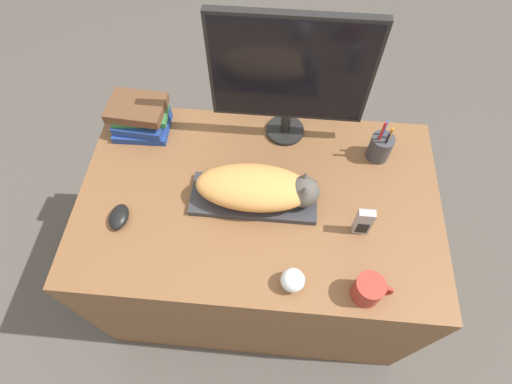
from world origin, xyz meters
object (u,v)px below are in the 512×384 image
object	(u,v)px
pen_cup	(380,147)
phone	(363,222)
monitor	(290,74)
keyboard	(254,198)
computer_mouse	(119,217)
cat	(261,188)
coffee_mug	(369,290)
book_stack	(140,117)
baseball	(293,280)

from	to	relation	value
pen_cup	phone	size ratio (longest dim) A/B	1.53
pen_cup	monitor	bearing A→B (deg)	166.42
keyboard	computer_mouse	distance (m)	0.46
keyboard	phone	xyz separation A→B (m)	(0.37, -0.09, 0.05)
cat	coffee_mug	size ratio (longest dim) A/B	3.48
keyboard	coffee_mug	xyz separation A→B (m)	(0.38, -0.31, 0.03)
monitor	coffee_mug	size ratio (longest dim) A/B	4.52
keyboard	coffee_mug	size ratio (longest dim) A/B	3.66
keyboard	monitor	distance (m)	0.44
monitor	pen_cup	xyz separation A→B (m)	(0.35, -0.09, -0.24)
pen_cup	phone	xyz separation A→B (m)	(-0.08, -0.32, 0.01)
phone	computer_mouse	bearing A→B (deg)	-177.95
book_stack	coffee_mug	bearing A→B (deg)	-35.40
keyboard	computer_mouse	xyz separation A→B (m)	(-0.45, -0.12, 0.01)
keyboard	monitor	world-z (taller)	monitor
phone	book_stack	xyz separation A→B (m)	(-0.83, 0.38, -0.00)
book_stack	baseball	bearing A→B (deg)	-43.74
pen_cup	coffee_mug	bearing A→B (deg)	-97.40
coffee_mug	baseball	xyz separation A→B (m)	(-0.23, 0.01, -0.01)
cat	coffee_mug	distance (m)	0.47
computer_mouse	baseball	distance (m)	0.62
monitor	computer_mouse	world-z (taller)	monitor
phone	book_stack	distance (m)	0.91
computer_mouse	pen_cup	distance (m)	0.96
keyboard	baseball	distance (m)	0.33
monitor	book_stack	world-z (taller)	monitor
cat	computer_mouse	distance (m)	0.49
pen_cup	baseball	world-z (taller)	pen_cup
monitor	book_stack	bearing A→B (deg)	-177.14
computer_mouse	baseball	xyz separation A→B (m)	(0.60, -0.18, 0.02)
monitor	coffee_mug	distance (m)	0.73
computer_mouse	coffee_mug	world-z (taller)	coffee_mug
coffee_mug	phone	size ratio (longest dim) A/B	0.96
monitor	baseball	world-z (taller)	monitor
coffee_mug	book_stack	size ratio (longest dim) A/B	0.53
cat	monitor	xyz separation A→B (m)	(0.07, 0.32, 0.22)
baseball	keyboard	bearing A→B (deg)	116.40
coffee_mug	monitor	bearing A→B (deg)	114.28
pen_cup	phone	distance (m)	0.33
pen_cup	book_stack	bearing A→B (deg)	176.40
pen_cup	baseball	xyz separation A→B (m)	(-0.30, -0.53, -0.02)
monitor	computer_mouse	xyz separation A→B (m)	(-0.54, -0.44, -0.28)
keyboard	monitor	size ratio (longest dim) A/B	0.81
cat	phone	world-z (taller)	cat
monitor	phone	size ratio (longest dim) A/B	4.33
phone	pen_cup	bearing A→B (deg)	76.05
cat	phone	size ratio (longest dim) A/B	3.34
computer_mouse	pen_cup	xyz separation A→B (m)	(0.90, 0.35, 0.04)
baseball	book_stack	distance (m)	0.85
computer_mouse	monitor	bearing A→B (deg)	38.75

